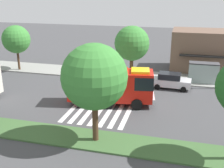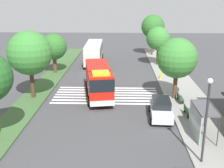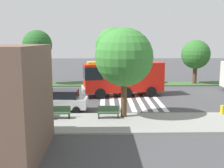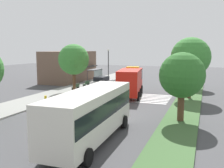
% 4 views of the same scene
% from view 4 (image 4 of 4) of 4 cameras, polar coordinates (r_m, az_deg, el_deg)
% --- Properties ---
extents(ground_plane, '(120.00, 120.00, 0.00)m').
position_cam_4_polar(ground_plane, '(34.28, 2.72, -2.62)').
color(ground_plane, '#424244').
extents(sidewalk, '(60.00, 4.75, 0.14)m').
position_cam_4_polar(sidewalk, '(37.92, -10.43, -1.62)').
color(sidewalk, gray).
rests_on(sidewalk, ground_plane).
extents(median_strip, '(60.00, 3.00, 0.14)m').
position_cam_4_polar(median_strip, '(32.81, 16.47, -3.28)').
color(median_strip, '#3D6033').
rests_on(median_strip, ground_plane).
extents(crosswalk, '(5.85, 11.99, 0.01)m').
position_cam_4_polar(crosswalk, '(33.71, 2.41, -2.78)').
color(crosswalk, silver).
rests_on(crosswalk, ground_plane).
extents(fire_truck, '(8.83, 3.86, 3.70)m').
position_cam_4_polar(fire_truck, '(33.94, 4.14, 0.77)').
color(fire_truck, red).
rests_on(fire_truck, ground_plane).
extents(parked_car_west, '(4.56, 2.29, 1.82)m').
position_cam_4_polar(parked_car_west, '(41.13, -2.23, 0.44)').
color(parked_car_west, silver).
rests_on(parked_car_west, ground_plane).
extents(parked_car_mid, '(4.32, 2.26, 1.62)m').
position_cam_4_polar(parked_car_mid, '(52.32, 2.76, 1.92)').
color(parked_car_mid, silver).
rests_on(parked_car_mid, ground_plane).
extents(transit_bus, '(10.16, 3.05, 3.46)m').
position_cam_4_polar(transit_bus, '(17.33, -4.58, -6.05)').
color(transit_bus, silver).
rests_on(transit_bus, ground_plane).
extents(bus_stop_shelter, '(3.50, 1.40, 2.46)m').
position_cam_4_polar(bus_stop_shelter, '(45.40, -3.41, 2.34)').
color(bus_stop_shelter, '#4C4C51').
rests_on(bus_stop_shelter, sidewalk).
extents(bench_near_shelter, '(1.60, 0.50, 0.90)m').
position_cam_4_polar(bench_near_shelter, '(41.94, -5.60, 0.09)').
color(bench_near_shelter, '#2D472D').
rests_on(bench_near_shelter, sidewalk).
extents(bench_west_of_shelter, '(1.60, 0.50, 0.90)m').
position_cam_4_polar(bench_west_of_shelter, '(38.72, -7.94, -0.59)').
color(bench_west_of_shelter, '#2D472D').
rests_on(bench_west_of_shelter, sidewalk).
extents(street_lamp, '(0.36, 0.36, 5.95)m').
position_cam_4_polar(street_lamp, '(48.56, -0.80, 4.82)').
color(street_lamp, '#2D2D30').
rests_on(street_lamp, sidewalk).
extents(storefront_building, '(11.88, 6.74, 5.68)m').
position_cam_4_polar(storefront_building, '(49.71, -9.39, 3.83)').
color(storefront_building, brown).
rests_on(storefront_building, ground_plane).
extents(sidewalk_tree_center, '(4.34, 4.34, 6.70)m').
position_cam_4_polar(sidewalk_tree_center, '(37.14, -8.43, 5.33)').
color(sidewalk_tree_center, '#513823').
rests_on(sidewalk_tree_center, sidewalk).
extents(median_tree_far_west, '(3.80, 3.80, 5.77)m').
position_cam_4_polar(median_tree_far_west, '(22.24, 15.13, 1.81)').
color(median_tree_far_west, '#513823').
rests_on(median_tree_far_west, median_strip).
extents(median_tree_west, '(4.78, 4.78, 7.43)m').
position_cam_4_polar(median_tree_west, '(32.96, 16.89, 5.66)').
color(median_tree_west, '#47301E').
rests_on(median_tree_west, median_strip).
extents(median_tree_center, '(3.79, 3.79, 7.05)m').
position_cam_4_polar(median_tree_center, '(42.87, 17.68, 6.20)').
color(median_tree_center, '#47301E').
rests_on(median_tree_center, median_strip).
extents(fire_hydrant, '(0.28, 0.28, 0.70)m').
position_cam_4_polar(fire_hydrant, '(30.73, -14.41, -3.14)').
color(fire_hydrant, gold).
rests_on(fire_hydrant, sidewalk).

